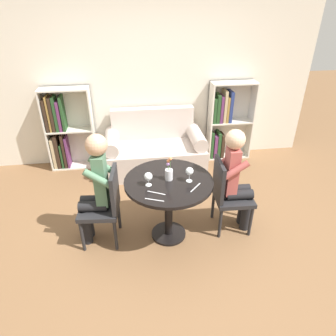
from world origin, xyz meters
name	(u,v)px	position (x,y,z in m)	size (l,w,h in m)	color
ground_plane	(169,234)	(0.00, 0.00, 0.00)	(16.00, 16.00, 0.00)	brown
back_wall	(150,78)	(0.00, 2.03, 1.35)	(5.20, 0.05, 2.70)	silver
round_table	(169,192)	(0.00, 0.00, 0.61)	(0.95, 0.95, 0.76)	black
couch	(155,150)	(0.00, 1.60, 0.31)	(1.53, 0.80, 0.92)	beige
bookshelf_left	(64,130)	(-1.38, 1.86, 0.63)	(0.72, 0.28, 1.29)	silver
bookshelf_right	(224,122)	(1.19, 1.86, 0.63)	(0.72, 0.28, 1.29)	silver
chair_left	(105,204)	(-0.69, 0.04, 0.49)	(0.46, 0.46, 0.90)	#232326
chair_right	(228,193)	(0.69, 0.06, 0.49)	(0.44, 0.44, 0.90)	#232326
person_left	(95,187)	(-0.77, 0.05, 0.71)	(0.44, 0.37, 1.30)	black
person_right	(237,178)	(0.77, 0.05, 0.68)	(0.43, 0.35, 1.27)	black
wine_glass_left	(148,177)	(-0.22, -0.06, 0.86)	(0.09, 0.09, 0.15)	white
wine_glass_right	(190,172)	(0.21, -0.05, 0.87)	(0.08, 0.08, 0.16)	white
flower_vase	(169,173)	(0.01, 0.02, 0.84)	(0.08, 0.08, 0.27)	silver
knife_left_setting	(154,200)	(-0.18, -0.33, 0.76)	(0.18, 0.08, 0.00)	silver
fork_left_setting	(156,193)	(-0.15, -0.22, 0.76)	(0.17, 0.10, 0.00)	silver
knife_right_setting	(196,187)	(0.25, -0.18, 0.76)	(0.13, 0.15, 0.00)	silver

